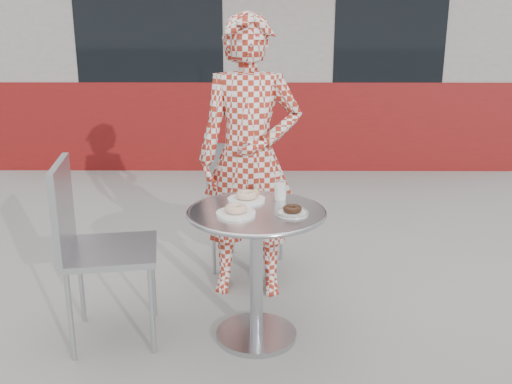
{
  "coord_description": "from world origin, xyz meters",
  "views": [
    {
      "loc": [
        0.01,
        -2.75,
        1.62
      ],
      "look_at": [
        -0.02,
        0.06,
        0.79
      ],
      "focal_mm": 40.0,
      "sensor_mm": 36.0,
      "label": 1
    }
  ],
  "objects_px": {
    "plate_checker": "(292,211)",
    "plate_far": "(247,197)",
    "chair_left": "(111,286)",
    "chair_far": "(248,229)",
    "milk_cup": "(280,191)",
    "seated_person": "(249,159)",
    "plate_near": "(236,211)",
    "bistro_table": "(256,243)"
  },
  "relations": [
    {
      "from": "chair_far",
      "to": "plate_near",
      "type": "bearing_deg",
      "value": 104.87
    },
    {
      "from": "plate_far",
      "to": "milk_cup",
      "type": "bearing_deg",
      "value": 7.71
    },
    {
      "from": "bistro_table",
      "to": "milk_cup",
      "type": "distance_m",
      "value": 0.32
    },
    {
      "from": "plate_checker",
      "to": "plate_far",
      "type": "bearing_deg",
      "value": 136.29
    },
    {
      "from": "plate_far",
      "to": "bistro_table",
      "type": "bearing_deg",
      "value": -72.73
    },
    {
      "from": "bistro_table",
      "to": "plate_far",
      "type": "xyz_separation_m",
      "value": [
        -0.05,
        0.17,
        0.19
      ]
    },
    {
      "from": "chair_far",
      "to": "bistro_table",
      "type": "bearing_deg",
      "value": 110.99
    },
    {
      "from": "chair_left",
      "to": "plate_near",
      "type": "bearing_deg",
      "value": -105.15
    },
    {
      "from": "chair_far",
      "to": "chair_left",
      "type": "height_order",
      "value": "chair_left"
    },
    {
      "from": "plate_far",
      "to": "chair_far",
      "type": "bearing_deg",
      "value": 90.93
    },
    {
      "from": "plate_near",
      "to": "milk_cup",
      "type": "relative_size",
      "value": 1.86
    },
    {
      "from": "seated_person",
      "to": "chair_left",
      "type": "bearing_deg",
      "value": -137.94
    },
    {
      "from": "chair_far",
      "to": "plate_far",
      "type": "xyz_separation_m",
      "value": [
        0.01,
        -0.75,
        0.46
      ]
    },
    {
      "from": "plate_near",
      "to": "milk_cup",
      "type": "distance_m",
      "value": 0.34
    },
    {
      "from": "bistro_table",
      "to": "plate_checker",
      "type": "relative_size",
      "value": 4.39
    },
    {
      "from": "chair_left",
      "to": "milk_cup",
      "type": "height_order",
      "value": "chair_left"
    },
    {
      "from": "chair_far",
      "to": "chair_left",
      "type": "distance_m",
      "value": 1.15
    },
    {
      "from": "chair_far",
      "to": "milk_cup",
      "type": "xyz_separation_m",
      "value": [
        0.19,
        -0.73,
        0.49
      ]
    },
    {
      "from": "chair_left",
      "to": "chair_far",
      "type": "bearing_deg",
      "value": -46.9
    },
    {
      "from": "chair_left",
      "to": "plate_near",
      "type": "distance_m",
      "value": 0.8
    },
    {
      "from": "chair_left",
      "to": "seated_person",
      "type": "distance_m",
      "value": 1.08
    },
    {
      "from": "seated_person",
      "to": "milk_cup",
      "type": "bearing_deg",
      "value": -64.34
    },
    {
      "from": "plate_far",
      "to": "milk_cup",
      "type": "xyz_separation_m",
      "value": [
        0.18,
        0.02,
        0.03
      ]
    },
    {
      "from": "chair_left",
      "to": "plate_near",
      "type": "height_order",
      "value": "chair_left"
    },
    {
      "from": "plate_checker",
      "to": "bistro_table",
      "type": "bearing_deg",
      "value": 163.58
    },
    {
      "from": "chair_left",
      "to": "plate_far",
      "type": "xyz_separation_m",
      "value": [
        0.71,
        0.17,
        0.44
      ]
    },
    {
      "from": "plate_checker",
      "to": "milk_cup",
      "type": "relative_size",
      "value": 1.56
    },
    {
      "from": "chair_far",
      "to": "plate_checker",
      "type": "distance_m",
      "value": 1.1
    },
    {
      "from": "seated_person",
      "to": "plate_near",
      "type": "bearing_deg",
      "value": -92.15
    },
    {
      "from": "chair_far",
      "to": "plate_far",
      "type": "distance_m",
      "value": 0.88
    },
    {
      "from": "plate_near",
      "to": "seated_person",
      "type": "bearing_deg",
      "value": 85.32
    },
    {
      "from": "milk_cup",
      "to": "bistro_table",
      "type": "bearing_deg",
      "value": -123.21
    },
    {
      "from": "plate_near",
      "to": "milk_cup",
      "type": "xyz_separation_m",
      "value": [
        0.23,
        0.26,
        0.03
      ]
    },
    {
      "from": "chair_far",
      "to": "seated_person",
      "type": "height_order",
      "value": "seated_person"
    },
    {
      "from": "chair_left",
      "to": "seated_person",
      "type": "xyz_separation_m",
      "value": [
        0.72,
        0.59,
        0.55
      ]
    },
    {
      "from": "chair_left",
      "to": "plate_far",
      "type": "distance_m",
      "value": 0.85
    },
    {
      "from": "plate_far",
      "to": "milk_cup",
      "type": "distance_m",
      "value": 0.18
    },
    {
      "from": "bistro_table",
      "to": "plate_near",
      "type": "relative_size",
      "value": 3.68
    },
    {
      "from": "milk_cup",
      "to": "chair_left",
      "type": "bearing_deg",
      "value": -167.9
    },
    {
      "from": "bistro_table",
      "to": "chair_far",
      "type": "height_order",
      "value": "chair_far"
    },
    {
      "from": "plate_near",
      "to": "milk_cup",
      "type": "bearing_deg",
      "value": 48.64
    },
    {
      "from": "chair_left",
      "to": "plate_checker",
      "type": "distance_m",
      "value": 1.04
    }
  ]
}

